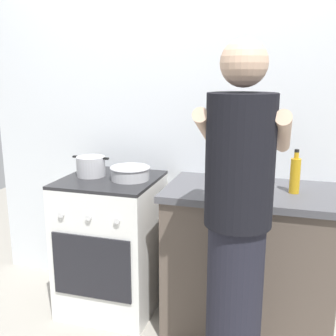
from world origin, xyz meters
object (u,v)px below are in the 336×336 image
mixing_bowl (130,172)px  spice_bottle (249,182)px  stove_range (112,243)px  oil_bottle (295,175)px  person (237,232)px  pot (91,166)px  utensil_crock (223,164)px

mixing_bowl → spice_bottle: bearing=0.2°
mixing_bowl → stove_range: bearing=-178.0°
oil_bottle → person: 0.64m
pot → oil_bottle: (1.27, -0.03, 0.04)m
mixing_bowl → utensil_crock: (0.56, 0.16, 0.05)m
mixing_bowl → pot: bearing=177.1°
spice_bottle → oil_bottle: 0.26m
stove_range → utensil_crock: (0.70, 0.16, 0.55)m
spice_bottle → person: (0.01, -0.59, -0.08)m
oil_bottle → pot: bearing=178.8°
pot → person: person is taller
stove_range → pot: pot is taller
stove_range → pot: size_ratio=3.55×
spice_bottle → stove_range: bearing=-179.5°
person → oil_bottle: bearing=66.6°
mixing_bowl → spice_bottle: size_ratio=3.29×
stove_range → spice_bottle: bearing=0.5°
mixing_bowl → oil_bottle: (0.99, -0.01, 0.06)m
pot → oil_bottle: size_ratio=1.01×
stove_range → utensil_crock: utensil_crock is taller
pot → utensil_crock: (0.84, 0.14, 0.04)m
pot → person: bearing=-30.1°
stove_range → oil_bottle: bearing=-0.4°
pot → spice_bottle: bearing=-0.6°
stove_range → utensil_crock: bearing=13.2°
stove_range → oil_bottle: size_ratio=3.60×
stove_range → spice_bottle: (0.88, 0.01, 0.49)m
person → mixing_bowl: bearing=142.1°
spice_bottle → utensil_crock: bearing=139.2°
stove_range → mixing_bowl: 0.52m
spice_bottle → oil_bottle: bearing=-3.6°
spice_bottle → mixing_bowl: bearing=-179.8°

